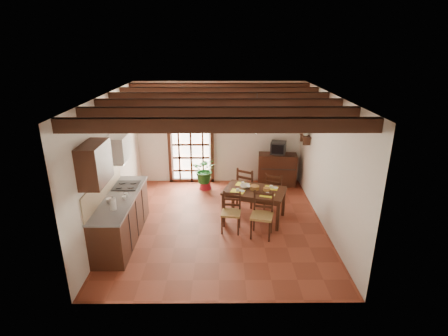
{
  "coord_description": "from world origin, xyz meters",
  "views": [
    {
      "loc": [
        0.05,
        -6.81,
        3.78
      ],
      "look_at": [
        0.1,
        0.4,
        1.15
      ],
      "focal_mm": 28.0,
      "sensor_mm": 36.0,
      "label": 1
    }
  ],
  "objects_px": {
    "kitchen_counter": "(121,217)",
    "chair_far_right": "(274,197)",
    "dining_table": "(254,194)",
    "chair_far_left": "(247,193)",
    "sideboard": "(277,169)",
    "potted_plant": "(205,169)",
    "pendant_lamp": "(256,128)",
    "chair_near_right": "(262,223)",
    "crt_tv": "(278,148)",
    "chair_near_left": "(231,219)"
  },
  "relations": [
    {
      "from": "chair_near_left",
      "to": "chair_far_left",
      "type": "bearing_deg",
      "value": 79.1
    },
    {
      "from": "crt_tv",
      "to": "potted_plant",
      "type": "bearing_deg",
      "value": -156.06
    },
    {
      "from": "potted_plant",
      "to": "pendant_lamp",
      "type": "bearing_deg",
      "value": -53.99
    },
    {
      "from": "chair_far_right",
      "to": "crt_tv",
      "type": "height_order",
      "value": "crt_tv"
    },
    {
      "from": "kitchen_counter",
      "to": "chair_far_right",
      "type": "distance_m",
      "value": 3.52
    },
    {
      "from": "sideboard",
      "to": "kitchen_counter",
      "type": "bearing_deg",
      "value": -136.11
    },
    {
      "from": "chair_near_left",
      "to": "crt_tv",
      "type": "relative_size",
      "value": 1.8
    },
    {
      "from": "chair_near_left",
      "to": "pendant_lamp",
      "type": "relative_size",
      "value": 1.0
    },
    {
      "from": "dining_table",
      "to": "chair_far_right",
      "type": "height_order",
      "value": "chair_far_right"
    },
    {
      "from": "dining_table",
      "to": "chair_far_left",
      "type": "relative_size",
      "value": 1.56
    },
    {
      "from": "chair_far_left",
      "to": "dining_table",
      "type": "bearing_deg",
      "value": 127.43
    },
    {
      "from": "sideboard",
      "to": "crt_tv",
      "type": "bearing_deg",
      "value": -84.71
    },
    {
      "from": "chair_near_right",
      "to": "crt_tv",
      "type": "bearing_deg",
      "value": 89.84
    },
    {
      "from": "kitchen_counter",
      "to": "chair_near_right",
      "type": "xyz_separation_m",
      "value": [
        2.82,
        0.07,
        -0.18
      ]
    },
    {
      "from": "chair_near_right",
      "to": "pendant_lamp",
      "type": "distance_m",
      "value": 1.97
    },
    {
      "from": "crt_tv",
      "to": "chair_near_left",
      "type": "bearing_deg",
      "value": -102.66
    },
    {
      "from": "chair_near_right",
      "to": "potted_plant",
      "type": "bearing_deg",
      "value": 131.83
    },
    {
      "from": "dining_table",
      "to": "chair_near_left",
      "type": "xyz_separation_m",
      "value": [
        -0.53,
        -0.53,
        -0.35
      ]
    },
    {
      "from": "chair_far_right",
      "to": "pendant_lamp",
      "type": "distance_m",
      "value": 1.91
    },
    {
      "from": "crt_tv",
      "to": "chair_far_left",
      "type": "bearing_deg",
      "value": -110.38
    },
    {
      "from": "potted_plant",
      "to": "chair_far_left",
      "type": "bearing_deg",
      "value": -42.12
    },
    {
      "from": "chair_far_left",
      "to": "chair_far_right",
      "type": "distance_m",
      "value": 0.65
    },
    {
      "from": "kitchen_counter",
      "to": "chair_near_right",
      "type": "height_order",
      "value": "kitchen_counter"
    },
    {
      "from": "chair_far_left",
      "to": "pendant_lamp",
      "type": "relative_size",
      "value": 1.14
    },
    {
      "from": "dining_table",
      "to": "chair_near_right",
      "type": "height_order",
      "value": "chair_near_right"
    },
    {
      "from": "chair_far_left",
      "to": "pendant_lamp",
      "type": "xyz_separation_m",
      "value": [
        0.1,
        -0.64,
        1.78
      ]
    },
    {
      "from": "dining_table",
      "to": "chair_near_right",
      "type": "relative_size",
      "value": 1.62
    },
    {
      "from": "dining_table",
      "to": "crt_tv",
      "type": "distance_m",
      "value": 2.21
    },
    {
      "from": "sideboard",
      "to": "pendant_lamp",
      "type": "height_order",
      "value": "pendant_lamp"
    },
    {
      "from": "chair_near_right",
      "to": "chair_far_right",
      "type": "xyz_separation_m",
      "value": [
        0.43,
        1.26,
        -0.0
      ]
    },
    {
      "from": "dining_table",
      "to": "chair_near_left",
      "type": "relative_size",
      "value": 1.78
    },
    {
      "from": "dining_table",
      "to": "chair_far_left",
      "type": "height_order",
      "value": "chair_far_left"
    },
    {
      "from": "chair_far_right",
      "to": "kitchen_counter",
      "type": "bearing_deg",
      "value": 45.98
    },
    {
      "from": "crt_tv",
      "to": "chair_near_right",
      "type": "bearing_deg",
      "value": -89.5
    },
    {
      "from": "chair_near_right",
      "to": "potted_plant",
      "type": "relative_size",
      "value": 0.5
    },
    {
      "from": "chair_near_right",
      "to": "chair_far_right",
      "type": "height_order",
      "value": "chair_near_right"
    },
    {
      "from": "pendant_lamp",
      "to": "chair_far_left",
      "type": "bearing_deg",
      "value": 98.61
    },
    {
      "from": "kitchen_counter",
      "to": "potted_plant",
      "type": "distance_m",
      "value": 2.96
    },
    {
      "from": "kitchen_counter",
      "to": "chair_far_left",
      "type": "relative_size",
      "value": 2.33
    },
    {
      "from": "crt_tv",
      "to": "kitchen_counter",
      "type": "bearing_deg",
      "value": -126.24
    },
    {
      "from": "crt_tv",
      "to": "sideboard",
      "type": "bearing_deg",
      "value": 105.21
    },
    {
      "from": "chair_near_right",
      "to": "crt_tv",
      "type": "xyz_separation_m",
      "value": [
        0.72,
        2.74,
        0.78
      ]
    },
    {
      "from": "chair_near_right",
      "to": "dining_table",
      "type": "bearing_deg",
      "value": 111.72
    },
    {
      "from": "sideboard",
      "to": "pendant_lamp",
      "type": "distance_m",
      "value": 2.65
    },
    {
      "from": "chair_near_left",
      "to": "sideboard",
      "type": "bearing_deg",
      "value": 70.11
    },
    {
      "from": "sideboard",
      "to": "potted_plant",
      "type": "distance_m",
      "value": 2.01
    },
    {
      "from": "chair_far_left",
      "to": "pendant_lamp",
      "type": "bearing_deg",
      "value": 128.59
    },
    {
      "from": "dining_table",
      "to": "chair_far_right",
      "type": "bearing_deg",
      "value": 63.99
    },
    {
      "from": "chair_far_right",
      "to": "pendant_lamp",
      "type": "height_order",
      "value": "pendant_lamp"
    },
    {
      "from": "crt_tv",
      "to": "potted_plant",
      "type": "height_order",
      "value": "potted_plant"
    }
  ]
}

